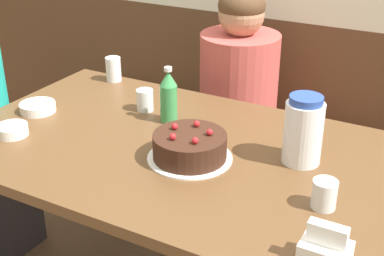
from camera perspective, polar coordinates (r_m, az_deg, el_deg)
The scene contains 12 objects.
bench_seat at distance 2.63m, azimuth 7.62°, elevation -5.03°, with size 2.00×0.38×0.46m.
dining_table at distance 1.75m, azimuth -1.71°, elevation -4.59°, with size 1.45×0.88×0.77m.
birthday_cake at distance 1.62m, azimuth -0.24°, elevation -2.04°, with size 0.26×0.26×0.10m.
water_pitcher at distance 1.61m, azimuth 11.78°, elevation -0.27°, with size 0.12×0.12×0.21m.
soju_bottle at distance 1.84m, azimuth -2.52°, elevation 3.40°, with size 0.06×0.06×0.20m.
napkin_holder at distance 1.25m, azimuth 14.05°, elevation -12.49°, with size 0.11×0.08×0.11m.
bowl_soup_white at distance 1.87m, azimuth -18.63°, elevation -0.22°, with size 0.10×0.10×0.04m.
bowl_rice_small at distance 2.02m, azimuth -16.13°, elevation 2.13°, with size 0.13×0.13×0.03m.
glass_water_tall at distance 1.43m, azimuth 13.92°, elevation -6.87°, with size 0.07×0.07×0.08m.
glass_tumbler_short at distance 1.95m, azimuth -5.04°, elevation 2.98°, with size 0.06×0.06×0.08m.
glass_shot_small at distance 2.25m, azimuth -8.38°, elevation 6.23°, with size 0.06×0.06×0.10m.
person_pale_blue_shirt at distance 2.40m, azimuth 4.83°, elevation 0.68°, with size 0.34×0.34×1.14m.
Camera 1 is at (0.77, -1.30, 1.57)m, focal length 50.00 mm.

